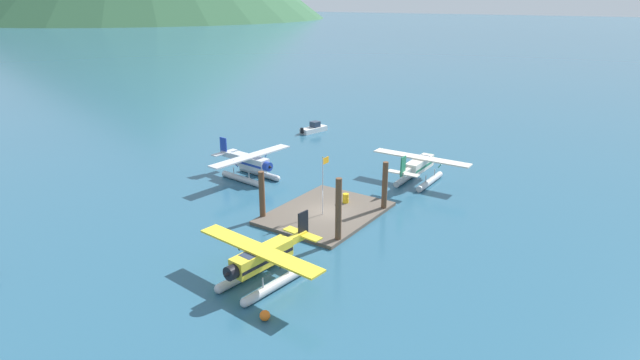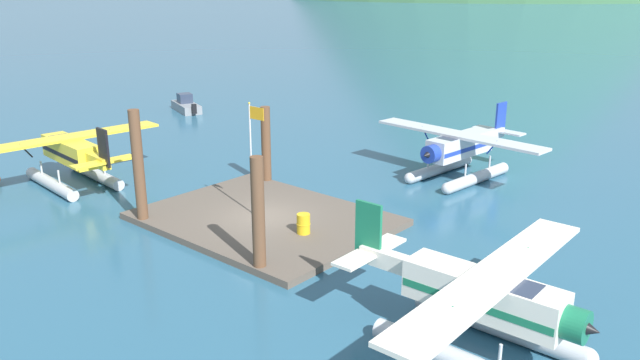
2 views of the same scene
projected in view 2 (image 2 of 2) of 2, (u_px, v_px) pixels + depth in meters
ground_plane at (265, 222)px, 29.13m from camera, size 1200.00×1200.00×0.00m
dock_platform at (265, 219)px, 29.09m from camera, size 10.98×8.37×0.30m
piling_near_left at (139, 169)px, 28.05m from camera, size 0.50×0.50×5.37m
piling_near_right at (258, 216)px, 23.34m from camera, size 0.50×0.50×4.64m
piling_far_left at (266, 147)px, 33.81m from camera, size 0.51×0.51×4.38m
flagpole at (253, 145)px, 28.28m from camera, size 0.95×0.10×5.29m
fuel_drum at (303, 224)px, 26.91m from camera, size 0.62×0.62×0.88m
seaplane_yellow_port_aft at (71, 157)px, 34.08m from camera, size 7.96×10.49×3.84m
seaplane_silver_bow_right at (459, 152)px, 35.15m from camera, size 10.49×7.96×3.84m
seaplane_cream_stbd_aft at (483, 305)px, 18.41m from camera, size 7.98×10.42×3.84m
boat_grey_open_west at (186, 105)px, 54.18m from camera, size 4.66×2.90×1.50m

